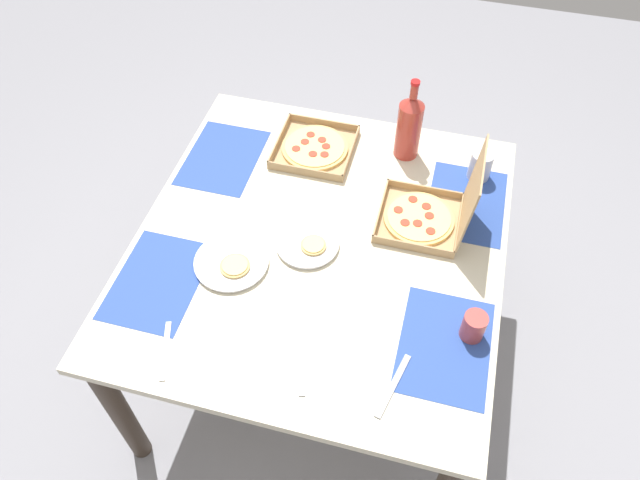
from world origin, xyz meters
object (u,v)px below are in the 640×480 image
plate_near_right (232,262)px  cup_red (474,326)px  cup_clear_right (480,165)px  soda_bottle (409,126)px  plate_near_left (308,244)px  pizza_box_corner_right (430,213)px  pizza_box_edge_far (315,148)px

plate_near_right → cup_red: cup_red is taller
cup_clear_right → cup_red: bearing=3.8°
soda_bottle → plate_near_left: bearing=-24.0°
soda_bottle → cup_clear_right: (0.05, 0.27, -0.08)m
soda_bottle → cup_red: (0.72, 0.32, -0.09)m
pizza_box_corner_right → plate_near_right: size_ratio=1.28×
pizza_box_edge_far → plate_near_right: size_ratio=1.18×
pizza_box_corner_right → cup_clear_right: size_ratio=2.83×
plate_near_right → cup_clear_right: bearing=129.8°
pizza_box_edge_far → cup_red: size_ratio=3.03×
soda_bottle → cup_red: 0.79m
soda_bottle → cup_red: bearing=23.7°
plate_near_left → soda_bottle: soda_bottle is taller
plate_near_right → cup_red: (0.07, 0.77, 0.04)m
pizza_box_edge_far → plate_near_left: 0.46m
cup_red → pizza_box_corner_right: bearing=-155.3°
plate_near_right → soda_bottle: 0.80m
plate_near_left → pizza_box_edge_far: bearing=-167.6°
cup_clear_right → plate_near_left: bearing=-47.3°
cup_clear_right → pizza_box_corner_right: bearing=-27.8°
plate_near_left → cup_clear_right: cup_clear_right is taller
pizza_box_edge_far → cup_clear_right: 0.61m
pizza_box_corner_right → soda_bottle: bearing=-157.4°
plate_near_right → cup_clear_right: cup_clear_right is taller
pizza_box_edge_far → pizza_box_corner_right: pizza_box_corner_right is taller
pizza_box_corner_right → soda_bottle: size_ratio=0.95×
pizza_box_edge_far → plate_near_right: (0.59, -0.12, -0.00)m
soda_bottle → cup_red: size_ratio=3.45×
plate_near_right → soda_bottle: (-0.66, 0.45, 0.12)m
plate_near_left → cup_red: size_ratio=2.23×
cup_red → cup_clear_right: bearing=-176.2°
plate_near_right → cup_clear_right: 0.94m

